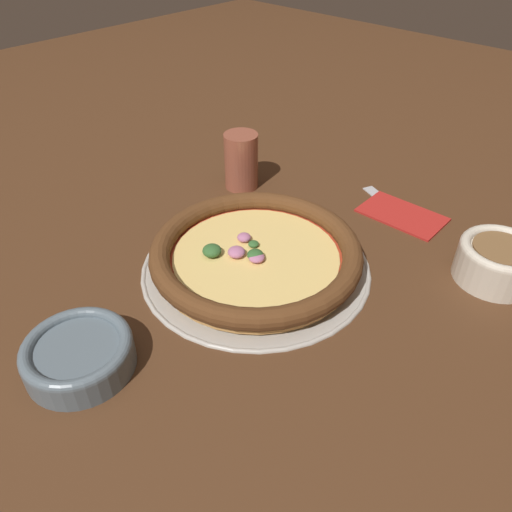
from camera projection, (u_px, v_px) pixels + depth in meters
ground_plane at (256, 267)px, 0.80m from camera, size 3.00×3.00×0.00m
pizza_tray at (256, 265)px, 0.79m from camera, size 0.36×0.36×0.01m
pizza at (256, 254)px, 0.78m from camera, size 0.33×0.33×0.04m
bowl_near at (78, 354)px, 0.62m from camera, size 0.14×0.14×0.04m
bowl_far at (498, 260)px, 0.76m from camera, size 0.12×0.12×0.06m
drinking_cup at (241, 161)px, 0.97m from camera, size 0.07×0.07×0.11m
napkin at (402, 214)px, 0.91m from camera, size 0.15×0.09×0.01m
fork at (389, 204)px, 0.94m from camera, size 0.16×0.08×0.00m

